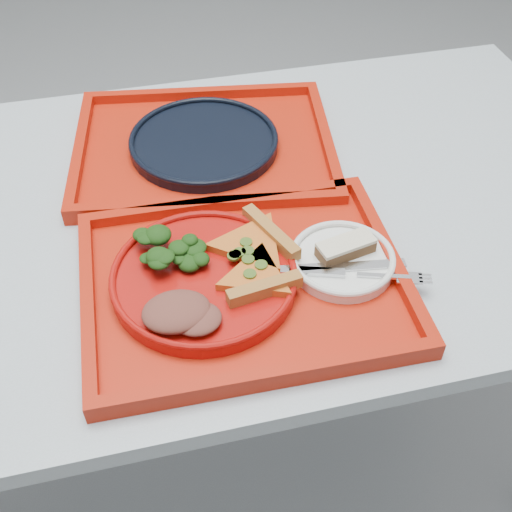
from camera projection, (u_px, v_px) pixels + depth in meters
name	position (u px, v px, depth m)	size (l,w,h in m)	color
ground	(192.00, 446.00, 1.56)	(10.00, 10.00, 0.00)	gray
table	(164.00, 248.00, 1.08)	(1.60, 0.80, 0.75)	#9DA8B0
tray_main	(244.00, 285.00, 0.91)	(0.45, 0.35, 0.01)	#B11B09
tray_far	(204.00, 150.00, 1.14)	(0.45, 0.35, 0.01)	#B11B09
dinner_plate	(204.00, 279.00, 0.90)	(0.26, 0.26, 0.02)	#A80F0B
side_plate	(342.00, 262.00, 0.92)	(0.15, 0.15, 0.01)	white
navy_plate	(204.00, 143.00, 1.13)	(0.26, 0.26, 0.02)	black
pizza_slice_a	(256.00, 274.00, 0.88)	(0.12, 0.10, 0.02)	orange
pizza_slice_b	(252.00, 242.00, 0.92)	(0.14, 0.12, 0.02)	orange
salad_heap	(172.00, 244.00, 0.90)	(0.09, 0.08, 0.04)	black
meat_portion	(176.00, 311.00, 0.83)	(0.09, 0.07, 0.03)	brown
dessert_bar	(346.00, 247.00, 0.92)	(0.09, 0.05, 0.02)	#4B2C19
knife	(341.00, 266.00, 0.90)	(0.18, 0.02, 0.01)	silver
fork	(356.00, 274.00, 0.89)	(0.18, 0.02, 0.01)	silver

